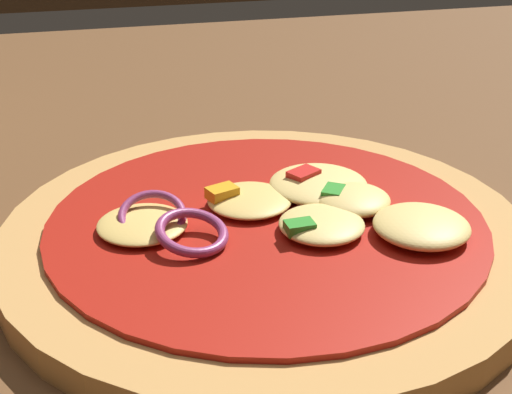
{
  "coord_description": "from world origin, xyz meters",
  "views": [
    {
      "loc": [
        -0.11,
        -0.29,
        0.22
      ],
      "look_at": [
        -0.03,
        0.03,
        0.06
      ],
      "focal_mm": 50.39,
      "sensor_mm": 36.0,
      "label": 1
    }
  ],
  "objects": [
    {
      "name": "dining_table",
      "position": [
        0.0,
        0.0,
        0.02
      ],
      "size": [
        1.28,
        1.06,
        0.04
      ],
      "color": "brown",
      "rests_on": "ground"
    },
    {
      "name": "pizza",
      "position": [
        -0.03,
        0.01,
        0.05
      ],
      "size": [
        0.26,
        0.26,
        0.03
      ],
      "color": "tan",
      "rests_on": "dining_table"
    }
  ]
}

